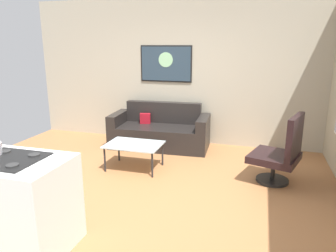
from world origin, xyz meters
TOP-DOWN VIEW (x-y plane):
  - ground at (0.00, 0.00)m, footprint 6.40×6.40m
  - back_wall at (0.00, 2.42)m, footprint 6.40×0.05m
  - couch at (-0.37, 1.93)m, footprint 1.89×0.90m
  - coffee_table at (-0.42, 0.74)m, footprint 0.87×0.61m
  - armchair at (1.78, 0.81)m, footprint 0.80×0.81m
  - wall_painting at (-0.39, 2.38)m, footprint 1.04×0.03m

SIDE VIEW (x-z plane):
  - ground at x=0.00m, z-range -0.04..0.00m
  - couch at x=-0.37m, z-range -0.13..0.70m
  - coffee_table at x=-0.42m, z-range 0.17..0.58m
  - armchair at x=1.78m, z-range -0.04..0.97m
  - back_wall at x=0.00m, z-range 0.00..2.80m
  - wall_painting at x=-0.39m, z-range 1.21..1.91m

